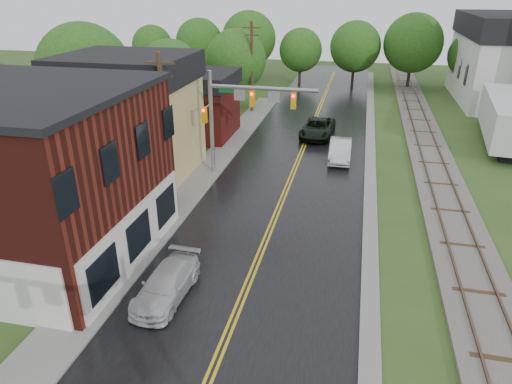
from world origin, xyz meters
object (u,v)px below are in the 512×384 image
(suv_dark, at_px, (318,128))
(utility_pole_b, at_px, (165,127))
(sedan_silver, at_px, (340,150))
(semi_trailer, at_px, (503,117))
(tree_left_b, at_px, (86,73))
(tree_left_c, at_px, (171,73))
(tree_left_e, at_px, (237,62))
(traffic_signal_far, at_px, (241,106))
(utility_pole_c, at_px, (252,66))
(pickup_white, at_px, (166,284))

(suv_dark, bearing_deg, utility_pole_b, -113.09)
(sedan_silver, xyz_separation_m, semi_trailer, (12.86, 6.97, 1.54))
(tree_left_b, distance_m, tree_left_c, 9.03)
(utility_pole_b, bearing_deg, tree_left_e, 94.90)
(traffic_signal_far, xyz_separation_m, tree_left_c, (-10.38, 12.90, -0.46))
(traffic_signal_far, distance_m, utility_pole_c, 17.33)
(utility_pole_c, xyz_separation_m, tree_left_b, (-11.05, -12.10, 1.00))
(traffic_signal_far, xyz_separation_m, sedan_silver, (6.55, 4.64, -4.22))
(tree_left_b, xyz_separation_m, tree_left_c, (4.00, 8.00, -1.21))
(tree_left_c, relative_size, tree_left_e, 0.94)
(utility_pole_b, distance_m, pickup_white, 10.60)
(utility_pole_b, bearing_deg, tree_left_c, 111.49)
(traffic_signal_far, bearing_deg, tree_left_c, 128.82)
(sedan_silver, bearing_deg, suv_dark, 111.71)
(tree_left_c, height_order, pickup_white, tree_left_c)
(tree_left_e, bearing_deg, traffic_signal_far, -74.11)
(utility_pole_c, bearing_deg, tree_left_b, -132.39)
(tree_left_e, relative_size, sedan_silver, 1.77)
(tree_left_b, bearing_deg, tree_left_e, 57.26)
(suv_dark, xyz_separation_m, sedan_silver, (2.28, -5.37, -0.01))
(traffic_signal_far, relative_size, utility_pole_c, 0.82)
(utility_pole_c, relative_size, pickup_white, 2.04)
(tree_left_b, relative_size, sedan_silver, 2.11)
(traffic_signal_far, relative_size, pickup_white, 1.66)
(suv_dark, bearing_deg, pickup_white, -95.65)
(utility_pole_c, distance_m, tree_left_b, 16.42)
(tree_left_c, distance_m, pickup_white, 29.27)
(suv_dark, bearing_deg, tree_left_e, 141.10)
(utility_pole_b, height_order, pickup_white, utility_pole_b)
(traffic_signal_far, distance_m, pickup_white, 14.75)
(utility_pole_c, distance_m, sedan_silver, 16.31)
(tree_left_b, distance_m, suv_dark, 19.96)
(utility_pole_c, bearing_deg, suv_dark, -42.62)
(utility_pole_b, distance_m, tree_left_c, 19.24)
(traffic_signal_far, bearing_deg, utility_pole_c, 101.09)
(utility_pole_c, distance_m, tree_left_e, 2.79)
(suv_dark, distance_m, sedan_silver, 5.83)
(suv_dark, xyz_separation_m, pickup_white, (-4.00, -24.10, -0.13))
(semi_trailer, bearing_deg, utility_pole_b, -143.86)
(utility_pole_b, height_order, sedan_silver, utility_pole_b)
(utility_pole_b, xyz_separation_m, semi_trailer, (22.74, 16.61, -2.42))
(utility_pole_b, bearing_deg, sedan_silver, 44.29)
(tree_left_c, distance_m, tree_left_e, 7.82)
(suv_dark, height_order, sedan_silver, suv_dark)
(tree_left_b, bearing_deg, suv_dark, 15.32)
(traffic_signal_far, xyz_separation_m, utility_pole_c, (-3.33, 17.00, -0.25))
(tree_left_e, xyz_separation_m, semi_trailer, (24.78, -7.29, -2.52))
(semi_trailer, bearing_deg, tree_left_b, -168.77)
(traffic_signal_far, bearing_deg, suv_dark, 66.90)
(utility_pole_c, relative_size, tree_left_b, 0.93)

